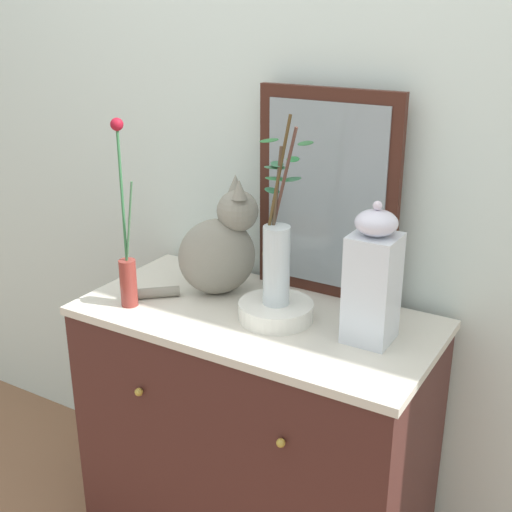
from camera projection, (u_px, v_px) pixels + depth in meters
wall_back at (311, 152)px, 2.08m from camera, size 4.40×0.08×2.60m
sideboard at (256, 440)px, 2.12m from camera, size 1.05×0.54×0.88m
mirror_leaning at (327, 196)px, 1.99m from camera, size 0.45×0.03×0.63m
cat_sitting at (220, 248)px, 2.05m from camera, size 0.36×0.34×0.37m
vase_slim_green at (127, 262)px, 1.97m from camera, size 0.07×0.05×0.56m
bowl_porcelain at (276, 311)px, 1.92m from camera, size 0.22×0.22×0.05m
vase_glass_clear at (277, 254)px, 1.86m from camera, size 0.14×0.17×0.53m
jar_lidded_porcelain at (373, 279)px, 1.75m from camera, size 0.12×0.12×0.39m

